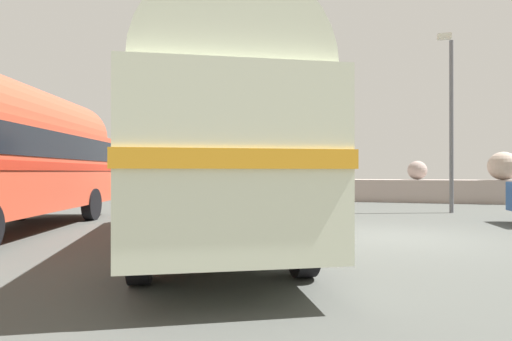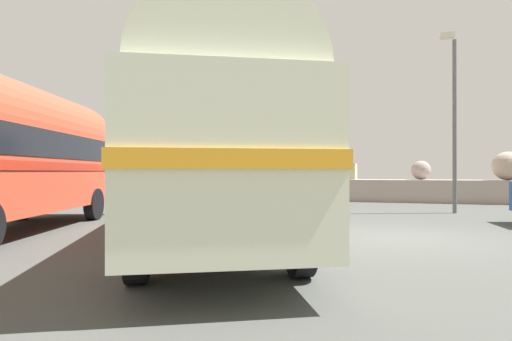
% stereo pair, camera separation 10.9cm
% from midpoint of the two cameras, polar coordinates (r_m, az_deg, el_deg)
% --- Properties ---
extents(ground, '(32.00, 26.00, 0.02)m').
position_cam_midpoint_polar(ground, '(9.86, 18.81, -8.83)').
color(ground, '#464844').
extents(breakwater, '(31.36, 2.09, 2.42)m').
position_cam_midpoint_polar(breakwater, '(21.52, 15.81, -2.23)').
color(breakwater, '#A7968E').
rests_on(breakwater, ground).
extents(vintage_coach, '(5.80, 8.79, 3.70)m').
position_cam_midpoint_polar(vintage_coach, '(8.22, -6.51, 3.69)').
color(vintage_coach, black).
rests_on(vintage_coach, ground).
extents(second_coach, '(4.78, 8.91, 3.70)m').
position_cam_midpoint_polar(second_coach, '(11.61, -31.80, 2.59)').
color(second_coach, black).
rests_on(second_coach, ground).
extents(lamp_post, '(0.67, 1.05, 6.21)m').
position_cam_midpoint_polar(lamp_post, '(16.24, 25.28, 6.98)').
color(lamp_post, '#5B5B60').
rests_on(lamp_post, ground).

